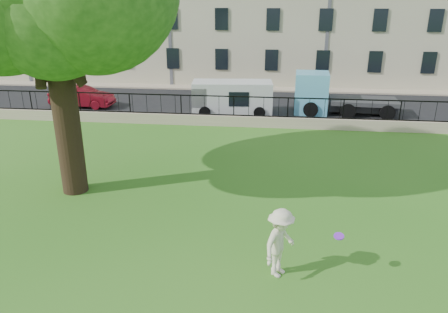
# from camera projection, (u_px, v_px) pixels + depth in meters

# --- Properties ---
(ground) EXTENTS (120.00, 120.00, 0.00)m
(ground) POSITION_uv_depth(u_px,v_px,m) (198.00, 236.00, 13.65)
(ground) COLOR #2D6D19
(ground) RESTS_ON ground
(retaining_wall) EXTENTS (50.00, 0.40, 0.60)m
(retaining_wall) POSITION_uv_depth(u_px,v_px,m) (234.00, 121.00, 24.69)
(retaining_wall) COLOR gray
(retaining_wall) RESTS_ON ground
(iron_railing) EXTENTS (50.00, 0.05, 1.13)m
(iron_railing) POSITION_uv_depth(u_px,v_px,m) (234.00, 106.00, 24.39)
(iron_railing) COLOR black
(iron_railing) RESTS_ON retaining_wall
(street) EXTENTS (60.00, 9.00, 0.01)m
(street) POSITION_uv_depth(u_px,v_px,m) (240.00, 106.00, 29.16)
(street) COLOR black
(street) RESTS_ON ground
(sidewalk) EXTENTS (60.00, 1.40, 0.12)m
(sidewalk) POSITION_uv_depth(u_px,v_px,m) (245.00, 89.00, 33.97)
(sidewalk) COLOR gray
(sidewalk) RESTS_ON ground
(man) EXTENTS (1.27, 1.45, 1.94)m
(man) POSITION_uv_depth(u_px,v_px,m) (280.00, 243.00, 11.45)
(man) COLOR beige
(man) RESTS_ON ground
(frisbee) EXTENTS (0.34, 0.34, 0.12)m
(frisbee) POSITION_uv_depth(u_px,v_px,m) (339.00, 236.00, 11.30)
(frisbee) COLOR purple
(red_sedan) EXTENTS (4.17, 1.58, 1.36)m
(red_sedan) POSITION_uv_depth(u_px,v_px,m) (82.00, 97.00, 28.63)
(red_sedan) COLOR maroon
(red_sedan) RESTS_ON street
(white_van) EXTENTS (4.98, 2.30, 2.03)m
(white_van) POSITION_uv_depth(u_px,v_px,m) (232.00, 98.00, 26.85)
(white_van) COLOR silver
(white_van) RESTS_ON street
(blue_truck) EXTENTS (6.08, 2.44, 2.50)m
(blue_truck) POSITION_uv_depth(u_px,v_px,m) (344.00, 94.00, 26.82)
(blue_truck) COLOR #61BAE3
(blue_truck) RESTS_ON street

